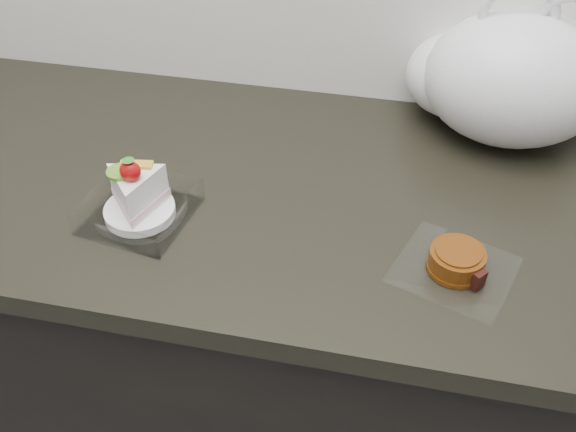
{
  "coord_description": "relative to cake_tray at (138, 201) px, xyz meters",
  "views": [
    {
      "loc": [
        0.2,
        0.87,
        1.57
      ],
      "look_at": [
        0.05,
        1.57,
        0.94
      ],
      "focal_mm": 40.0,
      "sensor_mm": 36.0,
      "label": 1
    }
  ],
  "objects": [
    {
      "name": "cake_tray",
      "position": [
        0.0,
        0.0,
        0.0
      ],
      "size": [
        0.17,
        0.17,
        0.12
      ],
      "rotation": [
        0.0,
        0.0,
        -0.15
      ],
      "color": "white",
      "rests_on": "counter"
    },
    {
      "name": "mooncake_wrap",
      "position": [
        0.49,
        -0.02,
        -0.02
      ],
      "size": [
        0.2,
        0.19,
        0.04
      ],
      "rotation": [
        0.0,
        0.0,
        -0.17
      ],
      "color": "white",
      "rests_on": "counter"
    },
    {
      "name": "plastic_bag",
      "position": [
        0.55,
        0.36,
        0.08
      ],
      "size": [
        0.38,
        0.3,
        0.29
      ],
      "rotation": [
        0.0,
        0.0,
        -0.2
      ],
      "color": "white",
      "rests_on": "counter"
    },
    {
      "name": "counter",
      "position": [
        0.18,
        0.12,
        -0.48
      ],
      "size": [
        2.04,
        0.64,
        0.9
      ],
      "color": "black",
      "rests_on": "ground"
    }
  ]
}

